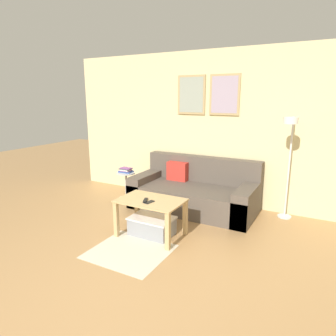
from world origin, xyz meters
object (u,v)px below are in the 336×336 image
object	(u,v)px
floor_lamp	(289,147)
remote_control	(145,200)
coffee_table	(151,208)
storage_bin	(152,226)
side_table	(126,183)
couch	(194,192)
cell_phone	(149,202)
book_stack	(126,170)

from	to	relation	value
floor_lamp	remote_control	distance (m)	2.14
coffee_table	floor_lamp	distance (m)	2.10
storage_bin	side_table	size ratio (longest dim) A/B	1.18
couch	floor_lamp	size ratio (longest dim) A/B	1.29
cell_phone	floor_lamp	bearing A→B (deg)	56.51
couch	remote_control	bearing A→B (deg)	-95.98
couch	side_table	distance (m)	1.28
couch	cell_phone	xyz separation A→B (m)	(-0.06, -1.29, 0.23)
floor_lamp	cell_phone	xyz separation A→B (m)	(-1.44, -1.40, -0.62)
storage_bin	floor_lamp	xyz separation A→B (m)	(1.48, 1.28, 1.00)
couch	remote_control	xyz separation A→B (m)	(-0.13, -1.28, 0.24)
floor_lamp	book_stack	bearing A→B (deg)	-174.65
side_table	coffee_table	bearing A→B (deg)	-42.03
couch	coffee_table	distance (m)	1.21
coffee_table	couch	bearing A→B (deg)	85.33
storage_bin	floor_lamp	bearing A→B (deg)	41.00
side_table	remote_control	bearing A→B (deg)	-44.79
floor_lamp	side_table	distance (m)	2.79
floor_lamp	remote_control	size ratio (longest dim) A/B	10.25
side_table	book_stack	size ratio (longest dim) A/B	2.06
book_stack	cell_phone	world-z (taller)	book_stack
storage_bin	floor_lamp	world-z (taller)	floor_lamp
cell_phone	storage_bin	bearing A→B (deg)	120.59
book_stack	remote_control	bearing A→B (deg)	-44.91
coffee_table	floor_lamp	bearing A→B (deg)	41.77
coffee_table	remote_control	distance (m)	0.14
coffee_table	storage_bin	size ratio (longest dim) A/B	1.46
side_table	couch	bearing A→B (deg)	6.44
couch	storage_bin	xyz separation A→B (m)	(-0.10, -1.17, -0.15)
storage_bin	cell_phone	bearing A→B (deg)	-71.57
side_table	cell_phone	distance (m)	1.68
floor_lamp	side_table	bearing A→B (deg)	-174.49
coffee_table	storage_bin	distance (m)	0.27
couch	book_stack	distance (m)	1.31
remote_control	cell_phone	distance (m)	0.07
coffee_table	book_stack	world-z (taller)	book_stack
coffee_table	cell_phone	xyz separation A→B (m)	(0.04, -0.09, 0.11)
couch	floor_lamp	bearing A→B (deg)	4.64
cell_phone	coffee_table	bearing A→B (deg)	123.78
floor_lamp	side_table	size ratio (longest dim) A/B	3.14
remote_control	floor_lamp	bearing A→B (deg)	20.39
floor_lamp	remote_control	xyz separation A→B (m)	(-1.51, -1.39, -0.61)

